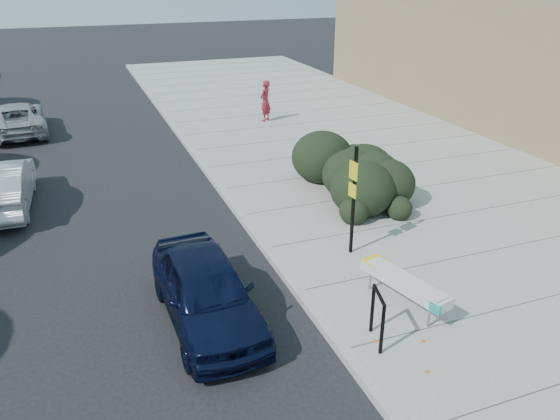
# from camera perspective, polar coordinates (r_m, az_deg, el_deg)

# --- Properties ---
(ground) EXTENTS (120.00, 120.00, 0.00)m
(ground) POSITION_cam_1_polar(r_m,az_deg,el_deg) (11.39, 2.12, -9.07)
(ground) COLOR black
(ground) RESTS_ON ground
(sidewalk_near) EXTENTS (11.20, 50.00, 0.15)m
(sidewalk_near) POSITION_cam_1_polar(r_m,az_deg,el_deg) (17.75, 12.59, 3.24)
(sidewalk_near) COLOR gray
(sidewalk_near) RESTS_ON ground
(curb_near) EXTENTS (0.22, 50.00, 0.17)m
(curb_near) POSITION_cam_1_polar(r_m,az_deg,el_deg) (15.53, -5.06, 0.71)
(curb_near) COLOR #9E9E99
(curb_near) RESTS_ON ground
(bench) EXTENTS (0.88, 2.10, 0.62)m
(bench) POSITION_cam_1_polar(r_m,az_deg,el_deg) (10.90, 12.86, -7.44)
(bench) COLOR gray
(bench) RESTS_ON sidewalk_near
(bike_rack) EXTENTS (0.22, 0.67, 1.00)m
(bike_rack) POSITION_cam_1_polar(r_m,az_deg,el_deg) (9.74, 10.17, -10.56)
(bike_rack) COLOR black
(bike_rack) RESTS_ON sidewalk_near
(sign_post) EXTENTS (0.11, 0.30, 2.56)m
(sign_post) POSITION_cam_1_polar(r_m,az_deg,el_deg) (12.21, 7.67, 1.62)
(sign_post) COLOR black
(sign_post) RESTS_ON sidewalk_near
(hedge) EXTENTS (3.41, 4.91, 1.67)m
(hedge) POSITION_cam_1_polar(r_m,az_deg,el_deg) (16.01, 7.84, 4.78)
(hedge) COLOR black
(hedge) RESTS_ON sidewalk_near
(sedan_navy) EXTENTS (1.68, 3.95, 1.33)m
(sedan_navy) POSITION_cam_1_polar(r_m,az_deg,el_deg) (10.45, -7.71, -8.33)
(sedan_navy) COLOR black
(sedan_navy) RESTS_ON ground
(wagon_silver) EXTENTS (1.59, 4.18, 1.36)m
(wagon_silver) POSITION_cam_1_polar(r_m,az_deg,el_deg) (16.97, -27.14, 2.28)
(wagon_silver) COLOR silver
(wagon_silver) RESTS_ON ground
(suv_silver) EXTENTS (2.42, 4.64, 1.25)m
(suv_silver) POSITION_cam_1_polar(r_m,az_deg,el_deg) (24.66, -25.81, 8.61)
(suv_silver) COLOR #9C9FA1
(suv_silver) RESTS_ON ground
(pedestrian) EXTENTS (0.74, 0.73, 1.72)m
(pedestrian) POSITION_cam_1_polar(r_m,az_deg,el_deg) (23.59, -1.55, 11.33)
(pedestrian) COLOR maroon
(pedestrian) RESTS_ON sidewalk_near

